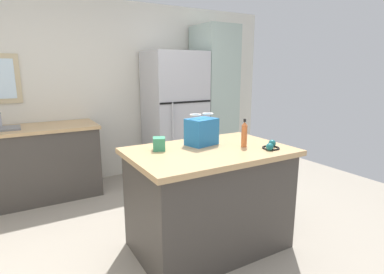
% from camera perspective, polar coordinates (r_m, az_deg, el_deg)
% --- Properties ---
extents(ground, '(6.57, 6.57, 0.00)m').
position_cam_1_polar(ground, '(2.92, -1.60, -20.64)').
color(ground, '#9E9384').
extents(back_wall, '(5.48, 0.13, 2.53)m').
position_cam_1_polar(back_wall, '(4.67, -16.15, 8.02)').
color(back_wall, silver).
rests_on(back_wall, ground).
extents(kitchen_island, '(1.38, 0.91, 0.92)m').
position_cam_1_polar(kitchen_island, '(2.81, 3.13, -11.23)').
color(kitchen_island, '#423D38').
rests_on(kitchen_island, ground).
extents(refrigerator, '(0.82, 0.73, 1.84)m').
position_cam_1_polar(refrigerator, '(4.64, -3.18, 4.12)').
color(refrigerator, '#B7B7BC').
rests_on(refrigerator, ground).
extents(tall_cabinet, '(0.54, 0.66, 2.24)m').
position_cam_1_polar(tall_cabinet, '(4.97, 4.01, 6.98)').
color(tall_cabinet, '#9EB2A8').
rests_on(tall_cabinet, ground).
extents(sink_counter, '(1.64, 0.68, 1.10)m').
position_cam_1_polar(sink_counter, '(4.27, -27.97, -4.35)').
color(sink_counter, '#423D38').
rests_on(sink_counter, ground).
extents(shopping_bag, '(0.30, 0.25, 0.29)m').
position_cam_1_polar(shopping_bag, '(2.79, 1.78, 1.05)').
color(shopping_bag, '#236BAD').
rests_on(shopping_bag, kitchen_island).
extents(small_box, '(0.14, 0.15, 0.11)m').
position_cam_1_polar(small_box, '(2.63, -6.09, -1.27)').
color(small_box, '#388E66').
rests_on(small_box, kitchen_island).
extents(bottle, '(0.05, 0.05, 0.25)m').
position_cam_1_polar(bottle, '(2.75, 9.62, 0.49)').
color(bottle, '#C66633').
rests_on(bottle, kitchen_island).
extents(ear_defenders, '(0.21, 0.21, 0.06)m').
position_cam_1_polar(ear_defenders, '(2.76, 14.36, -1.63)').
color(ear_defenders, black).
rests_on(ear_defenders, kitchen_island).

